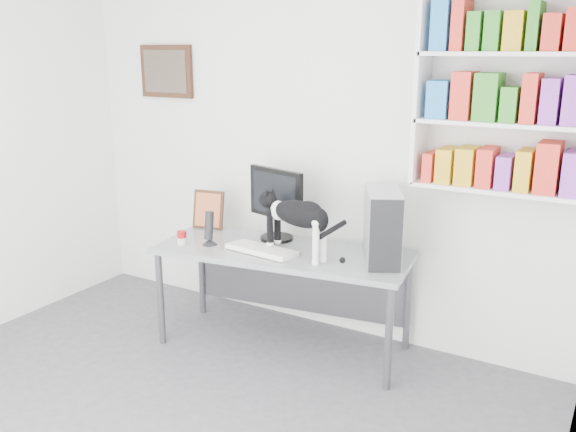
{
  "coord_description": "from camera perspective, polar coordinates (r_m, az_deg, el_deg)",
  "views": [
    {
      "loc": [
        2.14,
        -1.94,
        2.08
      ],
      "look_at": [
        0.11,
        1.53,
        0.97
      ],
      "focal_mm": 38.0,
      "sensor_mm": 36.0,
      "label": 1
    }
  ],
  "objects": [
    {
      "name": "room",
      "position": [
        2.97,
        -16.94,
        0.54
      ],
      "size": [
        4.01,
        4.01,
        2.7
      ],
      "color": "#5C5B61",
      "rests_on": "ground"
    },
    {
      "name": "bookshelf",
      "position": [
        3.87,
        19.65,
        11.13
      ],
      "size": [
        1.03,
        0.28,
        1.24
      ],
      "primitive_type": "cube",
      "color": "silver",
      "rests_on": "room"
    },
    {
      "name": "wall_art",
      "position": [
        5.21,
        -11.32,
        13.13
      ],
      "size": [
        0.52,
        0.04,
        0.42
      ],
      "primitive_type": "cube",
      "color": "#422715",
      "rests_on": "room"
    },
    {
      "name": "desk",
      "position": [
        4.36,
        -0.48,
        -7.73
      ],
      "size": [
        1.84,
        0.92,
        0.73
      ],
      "primitive_type": "cube",
      "rotation": [
        0.0,
        0.0,
        0.14
      ],
      "color": "gray",
      "rests_on": "room"
    },
    {
      "name": "monitor",
      "position": [
        4.38,
        -1.08,
        1.15
      ],
      "size": [
        0.55,
        0.36,
        0.54
      ],
      "primitive_type": "cube",
      "rotation": [
        0.0,
        0.0,
        -0.26
      ],
      "color": "black",
      "rests_on": "desk"
    },
    {
      "name": "keyboard",
      "position": [
        4.17,
        -2.49,
        -3.17
      ],
      "size": [
        0.52,
        0.24,
        0.04
      ],
      "primitive_type": "cube",
      "rotation": [
        0.0,
        0.0,
        -0.1
      ],
      "color": "white",
      "rests_on": "desk"
    },
    {
      "name": "pc_tower",
      "position": [
        3.99,
        8.81,
        -0.92
      ],
      "size": [
        0.41,
        0.52,
        0.48
      ],
      "primitive_type": "cube",
      "rotation": [
        0.0,
        0.0,
        0.47
      ],
      "color": "#A7A8AC",
      "rests_on": "desk"
    },
    {
      "name": "speaker",
      "position": [
        4.33,
        -7.39,
        -1.08
      ],
      "size": [
        0.12,
        0.12,
        0.25
      ],
      "primitive_type": "cylinder",
      "rotation": [
        0.0,
        0.0,
        0.05
      ],
      "color": "black",
      "rests_on": "desk"
    },
    {
      "name": "leaning_print",
      "position": [
        4.74,
        -7.45,
        0.67
      ],
      "size": [
        0.26,
        0.15,
        0.31
      ],
      "primitive_type": "cube",
      "rotation": [
        0.0,
        0.0,
        0.2
      ],
      "color": "#422715",
      "rests_on": "desk"
    },
    {
      "name": "soup_can",
      "position": [
        4.39,
        -9.9,
        -2.01
      ],
      "size": [
        0.09,
        0.09,
        0.1
      ],
      "primitive_type": "cylinder",
      "rotation": [
        0.0,
        0.0,
        0.34
      ],
      "color": "#A10D11",
      "rests_on": "desk"
    },
    {
      "name": "cat",
      "position": [
        4.02,
        0.93,
        -1.12
      ],
      "size": [
        0.68,
        0.31,
        0.41
      ],
      "primitive_type": null,
      "rotation": [
        0.0,
        0.0,
        -0.21
      ],
      "color": "black",
      "rests_on": "desk"
    }
  ]
}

